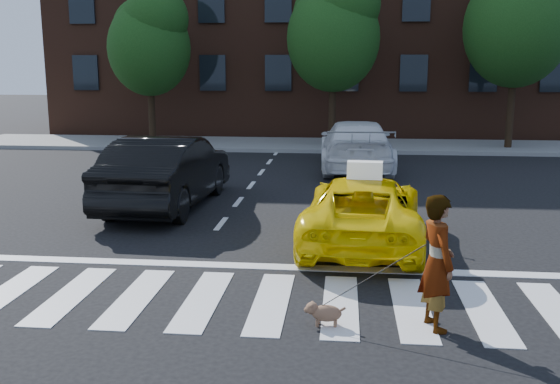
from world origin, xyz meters
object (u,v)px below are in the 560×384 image
object	(u,v)px
white_suv	(356,145)
woman	(437,263)
tree_right	(518,14)
tree_mid	(334,26)
dog	(323,312)
black_sedan	(167,171)
tree_left	(149,38)
taxi	(363,210)

from	to	relation	value
white_suv	woman	distance (m)	12.46
tree_right	white_suv	bearing A→B (deg)	-139.60
tree_mid	white_suv	size ratio (longest dim) A/B	1.28
tree_right	white_suv	xyz separation A→B (m)	(-6.13, -5.22, -4.46)
white_suv	dog	bearing A→B (deg)	85.32
tree_mid	dog	size ratio (longest dim) A/B	12.80
black_sedan	dog	bearing A→B (deg)	123.55
dog	tree_left	bearing A→B (deg)	117.03
tree_mid	woman	distance (m)	18.17
tree_left	woman	bearing A→B (deg)	-62.51
tree_left	dog	bearing A→B (deg)	-66.40
black_sedan	dog	size ratio (longest dim) A/B	9.43
woman	tree_left	bearing A→B (deg)	10.54
black_sedan	tree_mid	bearing A→B (deg)	-105.89
tree_left	woman	size ratio (longest dim) A/B	3.65
dog	woman	bearing A→B (deg)	6.47
black_sedan	tree_left	bearing A→B (deg)	-68.45
tree_left	black_sedan	distance (m)	12.23
tree_right	taxi	world-z (taller)	tree_right
tree_mid	tree_right	world-z (taller)	tree_right
taxi	dog	xyz separation A→B (m)	(-0.62, -4.01, -0.46)
taxi	dog	bearing A→B (deg)	84.94
black_sedan	woman	xyz separation A→B (m)	(5.41, -6.59, 0.03)
taxi	woman	xyz separation A→B (m)	(0.82, -3.93, 0.24)
black_sedan	dog	world-z (taller)	black_sedan
tree_mid	taxi	bearing A→B (deg)	-86.39
tree_right	dog	distance (m)	19.64
tree_right	black_sedan	distance (m)	16.03
black_sedan	woman	world-z (taller)	woman
tree_left	tree_mid	xyz separation A→B (m)	(7.50, -0.00, 0.41)
taxi	black_sedan	xyz separation A→B (m)	(-4.59, 2.66, 0.22)
tree_right	dog	world-z (taller)	tree_right
taxi	woman	distance (m)	4.02
tree_left	woman	world-z (taller)	tree_left
tree_right	white_suv	size ratio (longest dim) A/B	1.38
tree_left	tree_right	size ratio (longest dim) A/B	0.84
taxi	tree_right	bearing A→B (deg)	-110.35
black_sedan	taxi	bearing A→B (deg)	152.71
tree_mid	woman	bearing A→B (deg)	-84.54
white_suv	dog	xyz separation A→B (m)	(-0.62, -12.51, -0.62)
black_sedan	white_suv	distance (m)	7.43
tree_left	white_suv	distance (m)	10.51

